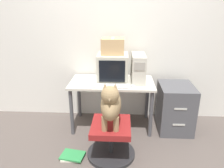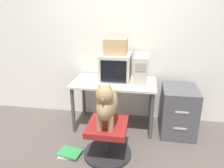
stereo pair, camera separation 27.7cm
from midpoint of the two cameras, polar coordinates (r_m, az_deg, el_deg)
ground_plane at (r=3.12m, az=2.26°, el=-13.65°), size 12.00×12.00×0.00m
wall_back at (r=3.32m, az=4.08°, el=12.57°), size 8.00×0.05×2.60m
desk at (r=3.12m, az=3.12°, el=-1.07°), size 1.18×0.64×0.70m
crt_monitor at (r=3.10m, az=3.53°, el=4.35°), size 0.43×0.43×0.38m
pc_tower at (r=3.06m, az=10.17°, el=3.91°), size 0.18×0.46×0.38m
keyboard at (r=2.88m, az=2.47°, el=-0.58°), size 0.48×0.16×0.03m
computer_mouse at (r=2.88m, az=8.43°, el=-0.75°), size 0.06×0.04×0.03m
office_chair at (r=2.68m, az=1.87°, el=-14.24°), size 0.58×0.58×0.43m
dog at (r=2.42m, az=1.93°, el=-5.04°), size 0.23×0.56×0.55m
filing_cabinet at (r=3.25m, az=19.29°, el=-6.62°), size 0.47×0.58×0.67m
cardboard_box at (r=3.04m, az=3.65°, el=9.79°), size 0.31×0.26×0.22m
book_stack_floor at (r=2.81m, az=-8.20°, el=-17.59°), size 0.30×0.24×0.04m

